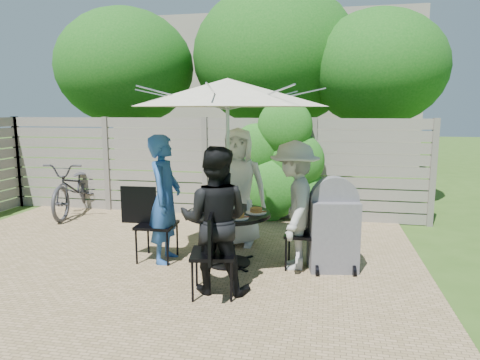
% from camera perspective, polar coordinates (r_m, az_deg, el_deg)
% --- Properties ---
extents(backyard_envelope, '(60.00, 60.00, 5.00)m').
position_cam_1_polar(backyard_envelope, '(15.11, 3.40, 11.68)').
color(backyard_envelope, '#32531A').
rests_on(backyard_envelope, ground).
extents(patio_table, '(1.12, 1.12, 0.70)m').
position_cam_1_polar(patio_table, '(5.50, -1.59, -6.42)').
color(patio_table, black).
rests_on(patio_table, ground).
extents(umbrella, '(2.56, 2.56, 2.36)m').
position_cam_1_polar(umbrella, '(5.30, -1.68, 11.57)').
color(umbrella, silver).
rests_on(umbrella, ground).
extents(chair_back, '(0.45, 0.65, 0.90)m').
position_cam_1_polar(chair_back, '(6.48, -0.10, -5.98)').
color(chair_back, black).
rests_on(chair_back, ground).
extents(person_back, '(0.88, 0.60, 1.73)m').
position_cam_1_polar(person_back, '(6.22, -0.30, -0.99)').
color(person_back, silver).
rests_on(person_back, ground).
extents(chair_left, '(0.73, 0.50, 1.00)m').
position_cam_1_polar(chair_left, '(5.79, -11.13, -7.71)').
color(chair_left, black).
rests_on(chair_left, ground).
extents(person_left, '(0.43, 0.63, 1.67)m').
position_cam_1_polar(person_left, '(5.62, -9.99, -2.56)').
color(person_left, '#224E96').
rests_on(person_left, ground).
extents(chair_front, '(0.54, 0.72, 0.96)m').
position_cam_1_polar(chair_front, '(4.66, -3.63, -11.96)').
color(chair_front, black).
rests_on(chair_front, ground).
extents(person_front, '(0.81, 0.65, 1.61)m').
position_cam_1_polar(person_front, '(4.63, -3.37, -5.40)').
color(person_front, black).
rests_on(person_front, ground).
extents(chair_right, '(0.66, 0.45, 0.91)m').
position_cam_1_polar(chair_right, '(5.49, 8.52, -8.89)').
color(chair_right, black).
rests_on(chair_right, ground).
extents(person_right, '(0.66, 1.07, 1.61)m').
position_cam_1_polar(person_right, '(5.35, 7.20, -3.42)').
color(person_right, '#A4A6A1').
rests_on(person_right, ground).
extents(plate_back, '(0.26, 0.26, 0.06)m').
position_cam_1_polar(plate_back, '(5.79, -0.99, -3.22)').
color(plate_back, white).
rests_on(plate_back, patio_table).
extents(plate_left, '(0.26, 0.26, 0.06)m').
position_cam_1_polar(plate_left, '(5.52, -5.30, -3.89)').
color(plate_left, white).
rests_on(plate_left, patio_table).
extents(plate_front, '(0.26, 0.26, 0.06)m').
position_cam_1_polar(plate_front, '(5.10, -2.30, -4.96)').
color(plate_front, white).
rests_on(plate_front, patio_table).
extents(plate_right, '(0.26, 0.26, 0.06)m').
position_cam_1_polar(plate_right, '(5.40, 2.18, -4.16)').
color(plate_right, white).
rests_on(plate_right, patio_table).
extents(plate_extra, '(0.24, 0.24, 0.06)m').
position_cam_1_polar(plate_extra, '(5.13, -0.19, -4.87)').
color(plate_extra, white).
rests_on(plate_extra, patio_table).
extents(glass_back, '(0.07, 0.07, 0.14)m').
position_cam_1_polar(glass_back, '(5.70, -2.20, -2.96)').
color(glass_back, silver).
rests_on(glass_back, patio_table).
extents(glass_left, '(0.07, 0.07, 0.14)m').
position_cam_1_polar(glass_left, '(5.38, -4.53, -3.72)').
color(glass_left, silver).
rests_on(glass_left, patio_table).
extents(glass_front, '(0.07, 0.07, 0.14)m').
position_cam_1_polar(glass_front, '(5.17, -0.95, -4.24)').
color(glass_front, silver).
rests_on(glass_front, patio_table).
extents(glass_right, '(0.07, 0.07, 0.14)m').
position_cam_1_polar(glass_right, '(5.50, 1.25, -3.41)').
color(glass_right, silver).
rests_on(glass_right, patio_table).
extents(syrup_jug, '(0.09, 0.09, 0.16)m').
position_cam_1_polar(syrup_jug, '(5.49, -2.13, -3.33)').
color(syrup_jug, '#59280C').
rests_on(syrup_jug, patio_table).
extents(coffee_cup, '(0.08, 0.08, 0.12)m').
position_cam_1_polar(coffee_cup, '(5.63, -0.22, -3.21)').
color(coffee_cup, '#C6B293').
rests_on(coffee_cup, patio_table).
extents(bicycle, '(1.04, 2.06, 1.03)m').
position_cam_1_polar(bicycle, '(8.76, -21.08, -0.94)').
color(bicycle, '#333338').
rests_on(bicycle, ground).
extents(bbq_grill, '(0.65, 0.54, 1.18)m').
position_cam_1_polar(bbq_grill, '(5.43, 12.30, -6.30)').
color(bbq_grill, slate).
rests_on(bbq_grill, ground).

